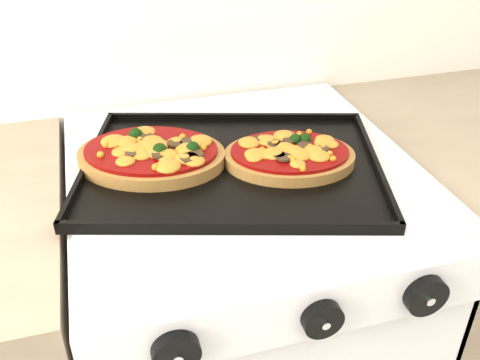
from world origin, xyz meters
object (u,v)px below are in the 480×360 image
object	(u,v)px
stove	(242,339)
baking_tray	(232,164)
pizza_left	(151,153)
pizza_right	(290,154)

from	to	relation	value
stove	baking_tray	size ratio (longest dim) A/B	1.84
pizza_left	pizza_right	size ratio (longest dim) A/B	1.13
baking_tray	pizza_left	bearing A→B (deg)	177.05
baking_tray	stove	bearing A→B (deg)	57.84
baking_tray	pizza_right	distance (m)	0.10
baking_tray	pizza_left	distance (m)	0.14
baking_tray	pizza_left	size ratio (longest dim) A/B	1.97
stove	pizza_right	world-z (taller)	pizza_right
pizza_left	pizza_right	world-z (taller)	pizza_left
pizza_left	baking_tray	bearing A→B (deg)	-19.35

